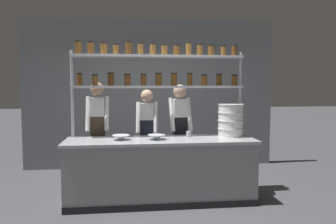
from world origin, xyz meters
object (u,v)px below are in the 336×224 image
Objects in this scene: prep_bowl_near_left at (121,138)px; prep_bowl_center_front at (156,137)px; chef_right at (180,129)px; container_stack at (231,120)px; chef_center at (147,131)px; spice_shelf_unit at (158,73)px; serving_cup_front at (189,134)px; chef_left at (98,128)px.

prep_bowl_near_left is 0.51m from prep_bowl_center_front.
container_stack is (0.72, -0.44, 0.18)m from chef_right.
prep_bowl_center_front is at bearing -78.71° from chef_center.
spice_shelf_unit is 1.00m from prep_bowl_center_front.
chef_center is 0.87m from serving_cup_front.
chef_left reaches higher than serving_cup_front.
spice_shelf_unit reaches higher than prep_bowl_center_front.
chef_left is 0.72m from prep_bowl_near_left.
chef_center is 0.56m from chef_right.
chef_right reaches higher than serving_cup_front.
chef_left is 1.32m from chef_right.
chef_right is 6.73× the size of prep_bowl_near_left.
chef_center reaches higher than prep_bowl_near_left.
spice_shelf_unit is 1.04m from serving_cup_front.
chef_left is 2.09m from container_stack.
chef_center is at bearing 62.04° from prep_bowl_near_left.
serving_cup_front is at bearing -22.28° from spice_shelf_unit.
serving_cup_front is at bearing -87.39° from chef_right.
chef_right is at bearing 34.71° from spice_shelf_unit.
container_stack is (1.25, -0.62, 0.24)m from chef_center.
container_stack is (1.10, -0.17, -0.72)m from spice_shelf_unit.
spice_shelf_unit is 29.78× the size of serving_cup_front.
prep_bowl_near_left is 0.99× the size of prep_bowl_center_front.
spice_shelf_unit reaches higher than chef_left.
spice_shelf_unit is at bearing -17.49° from chef_left.
chef_center is (0.79, 0.17, -0.09)m from chef_left.
chef_right reaches higher than prep_bowl_center_front.
prep_bowl_center_front is 0.53m from serving_cup_front.
chef_right is 1.12m from prep_bowl_near_left.
serving_cup_front is at bearing -178.97° from container_stack.
prep_bowl_center_front is (0.89, -0.63, -0.06)m from chef_left.
container_stack is 1.19m from prep_bowl_center_front.
chef_right is at bearing -14.19° from chef_center.
spice_shelf_unit reaches higher than serving_cup_front.
chef_right is 6.69× the size of prep_bowl_center_front.
spice_shelf_unit reaches higher than prep_bowl_near_left.
chef_right is (0.38, 0.26, -0.90)m from spice_shelf_unit.
container_stack is at bearing -8.92° from spice_shelf_unit.
chef_left is at bearing 144.37° from prep_bowl_center_front.
prep_bowl_near_left is at bearing -149.15° from spice_shelf_unit.
prep_bowl_near_left is at bearing 176.83° from prep_bowl_center_front.
serving_cup_front is (1.39, -0.46, -0.05)m from chef_left.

